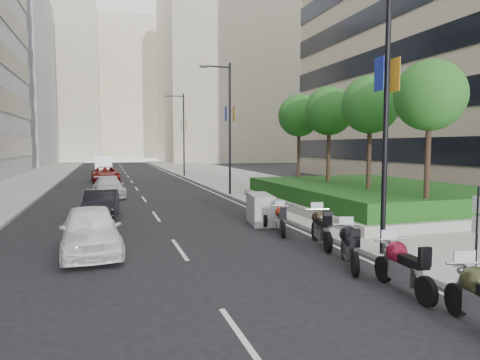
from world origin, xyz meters
name	(u,v)px	position (x,y,z in m)	size (l,w,h in m)	color
ground	(263,281)	(0.00, 0.00, 0.00)	(160.00, 160.00, 0.00)	black
sidewalk_right	(242,180)	(9.00, 30.00, 0.07)	(10.00, 100.00, 0.15)	#9E9B93
sidewalk_left	(4,186)	(-12.00, 30.00, 0.07)	(8.00, 100.00, 0.15)	#9E9B93
lane_edge	(189,182)	(3.70, 30.00, 0.01)	(0.12, 100.00, 0.01)	silver
lane_centre	(133,183)	(-1.50, 30.00, 0.01)	(0.12, 100.00, 0.01)	silver
building_cream_right	(229,78)	(22.00, 80.00, 18.00)	(28.00, 24.00, 36.00)	#B7AD93
building_cream_left	(40,87)	(-18.00, 100.00, 17.00)	(26.00, 24.00, 34.00)	#B7AD93
building_cream_centre	(125,92)	(2.00, 120.00, 19.00)	(30.00, 24.00, 38.00)	#B7AD93
planter	(370,202)	(10.00, 10.00, 0.35)	(10.00, 14.00, 0.40)	#9E9D93
hedge	(370,192)	(10.00, 10.00, 0.95)	(9.40, 13.40, 0.80)	#1C4213
tree_0	(430,96)	(8.50, 4.00, 5.42)	(2.80, 2.80, 6.30)	#332319
tree_1	(370,105)	(8.50, 8.00, 5.42)	(2.80, 2.80, 6.30)	#332319
tree_2	(329,111)	(8.50, 12.00, 5.42)	(2.80, 2.80, 6.30)	#332319
tree_3	(299,116)	(8.50, 16.00, 5.42)	(2.80, 2.80, 6.30)	#332319
lamp_post_0	(382,92)	(4.14, 1.00, 5.07)	(2.34, 0.45, 9.00)	black
lamp_post_1	(228,122)	(4.14, 18.00, 5.07)	(2.34, 0.45, 9.00)	black
lamp_post_2	(182,130)	(4.14, 36.00, 5.07)	(2.34, 0.45, 9.00)	black
parking_sign	(477,229)	(4.80, -2.00, 1.46)	(0.06, 0.32, 2.50)	black
motorcycle_1	(402,266)	(2.84, -1.77, 0.63)	(0.80, 2.38, 1.18)	black
motorcycle_2	(349,246)	(2.81, 0.48, 0.62)	(1.07, 2.21, 1.16)	black
motorcycle_3	(321,227)	(3.27, 3.03, 0.66)	(0.92, 2.43, 1.23)	black
motorcycle_4	(281,219)	(2.77, 5.37, 0.56)	(0.88, 2.06, 1.06)	black
motorcycle_5	(260,209)	(2.65, 7.49, 0.67)	(1.21, 2.32, 1.34)	black
motorcycle_6	(251,206)	(2.95, 9.62, 0.53)	(0.86, 1.90, 0.99)	black
car_a	(91,230)	(-4.31, 4.34, 0.77)	(1.82, 4.51, 1.54)	white
car_b	(101,205)	(-4.05, 11.00, 0.69)	(1.45, 4.16, 1.37)	black
car_c	(109,187)	(-3.66, 19.74, 0.67)	(1.88, 4.63, 1.34)	#B5B5B7
car_d	(105,174)	(-3.87, 32.24, 0.73)	(2.41, 5.22, 1.45)	maroon
delivery_van	(104,165)	(-4.07, 46.68, 1.03)	(2.04, 5.25, 2.20)	white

